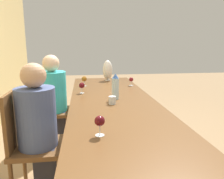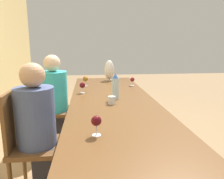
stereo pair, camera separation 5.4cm
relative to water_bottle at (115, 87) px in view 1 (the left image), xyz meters
The scene contains 13 objects.
ground_plane 0.87m from the water_bottle, 153.54° to the left, with size 14.00×14.00×0.00m, color #937551.
dining_table 0.21m from the water_bottle, 153.54° to the left, with size 3.12×0.92×0.73m.
water_bottle is the anchor object (origin of this frame).
water_tumbler 0.23m from the water_bottle, 163.08° to the left, with size 0.08×0.08×0.08m.
vase 1.23m from the water_bottle, ahead, with size 0.16×0.16×0.33m.
wine_glass_0 0.50m from the water_bottle, 47.46° to the left, with size 0.07×0.07×0.13m.
wine_glass_1 0.86m from the water_bottle, 23.10° to the left, with size 0.08×0.08×0.14m.
wine_glass_2 0.99m from the water_bottle, 165.62° to the left, with size 0.07×0.07×0.14m.
wine_glass_3 0.82m from the water_bottle, 24.77° to the right, with size 0.06×0.06×0.12m.
chair_near 1.03m from the water_bottle, 120.42° to the left, with size 0.44×0.44×0.95m.
chair_far 1.05m from the water_bottle, 57.16° to the left, with size 0.44×0.44×0.95m.
person_near 0.92m from the water_bottle, 123.29° to the left, with size 0.34×0.34×1.19m.
person_far 0.94m from the water_bottle, 54.14° to the left, with size 0.36×0.36×1.20m.
Camera 1 is at (-2.27, 0.31, 1.35)m, focal length 35.00 mm.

